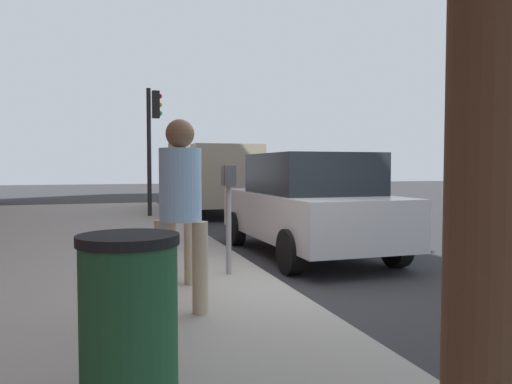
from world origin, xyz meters
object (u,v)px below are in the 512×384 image
object	(u,v)px
pedestrian_bystander	(180,197)
trash_bin	(129,321)
parked_van_far	(211,176)
parking_meter	(229,196)
traffic_signal	(153,130)
parked_sedan_near	(308,204)
pedestrian_at_meter	(180,195)

from	to	relation	value
pedestrian_bystander	trash_bin	bearing A→B (deg)	-162.42
parked_van_far	pedestrian_bystander	bearing A→B (deg)	166.40
parking_meter	traffic_signal	size ratio (longest dim) A/B	0.39
parked_sedan_near	trash_bin	xyz separation A→B (m)	(-5.11, 3.31, -0.24)
pedestrian_at_meter	trash_bin	world-z (taller)	pedestrian_at_meter
pedestrian_bystander	trash_bin	world-z (taller)	pedestrian_bystander
trash_bin	parked_van_far	bearing A→B (deg)	-14.18
trash_bin	parked_sedan_near	bearing A→B (deg)	-32.89
parked_sedan_near	pedestrian_bystander	bearing A→B (deg)	140.27
parked_van_far	traffic_signal	size ratio (longest dim) A/B	1.45
parking_meter	parked_sedan_near	xyz separation A→B (m)	(1.76, -1.86, -0.27)
parked_sedan_near	traffic_signal	xyz separation A→B (m)	(6.48, 1.99, 1.68)
parking_meter	pedestrian_at_meter	distance (m)	0.71
parked_van_far	traffic_signal	world-z (taller)	traffic_signal
pedestrian_at_meter	parked_sedan_near	bearing A→B (deg)	7.95
pedestrian_at_meter	trash_bin	bearing A→B (deg)	-134.26
pedestrian_bystander	parked_van_far	size ratio (longest dim) A/B	0.35
pedestrian_at_meter	parked_sedan_near	size ratio (longest dim) A/B	0.40
pedestrian_at_meter	traffic_signal	world-z (taller)	traffic_signal
pedestrian_bystander	parked_sedan_near	distance (m)	4.27
pedestrian_at_meter	parked_van_far	distance (m)	10.29
traffic_signal	pedestrian_bystander	bearing A→B (deg)	175.74
parked_sedan_near	parked_van_far	bearing A→B (deg)	0.01
pedestrian_bystander	trash_bin	xyz separation A→B (m)	(-1.84, 0.59, -0.60)
pedestrian_bystander	pedestrian_at_meter	bearing A→B (deg)	26.97
parking_meter	parked_van_far	xyz separation A→B (m)	(9.74, -1.86, 0.09)
pedestrian_bystander	traffic_signal	world-z (taller)	traffic_signal
parked_sedan_near	parked_van_far	size ratio (longest dim) A/B	0.85
pedestrian_bystander	parking_meter	bearing A→B (deg)	5.69
pedestrian_at_meter	parked_van_far	xyz separation A→B (m)	(9.97, -2.53, 0.05)
parking_meter	traffic_signal	distance (m)	8.37
parking_meter	pedestrian_bystander	world-z (taller)	pedestrian_bystander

